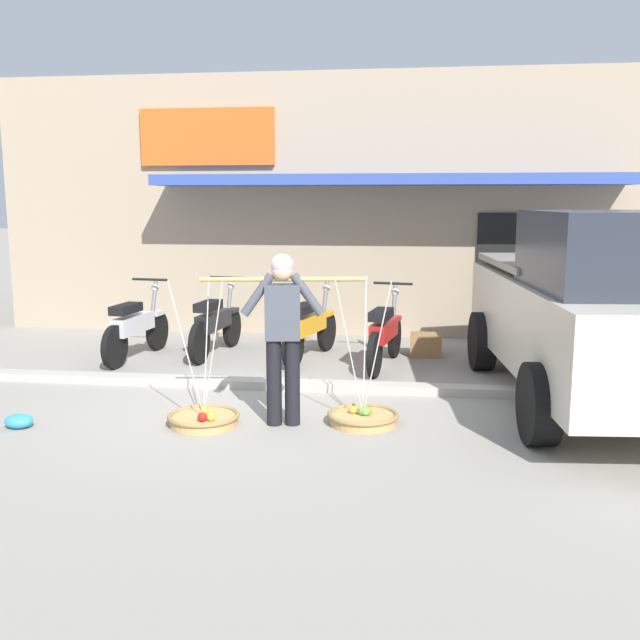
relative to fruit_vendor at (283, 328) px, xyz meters
name	(u,v)px	position (x,y,z in m)	size (l,w,h in m)	color
ground_plane	(258,405)	(-0.40, 0.64, -0.98)	(90.00, 90.00, 0.00)	gray
sidewalk_curb	(271,384)	(-0.40, 1.34, -0.93)	(20.00, 0.24, 0.10)	#AEA89C
fruit_vendor	(283,328)	(0.00, 0.00, 0.00)	(1.57, 0.29, 1.70)	black
fruit_basket_left_side	(363,417)	(0.78, 0.12, -0.90)	(0.71, 0.71, 1.45)	tan
fruit_basket_right_side	(204,418)	(-0.78, -0.13, -0.90)	(0.71, 0.71, 1.45)	tan
motorcycle_nearest_shop	(136,327)	(-2.57, 2.63, -0.52)	(0.54, 1.82, 1.09)	black
motorcycle_second_in_row	(215,324)	(-1.54, 3.03, -0.52)	(0.54, 1.82, 1.09)	black
motorcycle_third_in_row	(310,328)	(-0.17, 2.93, -0.52)	(0.63, 1.79, 1.09)	black
motorcycle_end_of_row	(385,334)	(0.89, 2.60, -0.52)	(0.55, 1.81, 1.09)	black
parked_truck	(601,311)	(3.24, 1.13, 0.05)	(2.47, 4.85, 2.10)	beige
storefront_building	(393,205)	(0.82, 7.29, 1.12)	(13.00, 6.00, 4.20)	tan
plastic_litter_bag	(19,421)	(-2.54, -0.45, -0.91)	(0.28, 0.22, 0.14)	#3393D1
wooden_crate	(426,345)	(1.44, 3.38, -0.82)	(0.44, 0.36, 0.32)	olive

